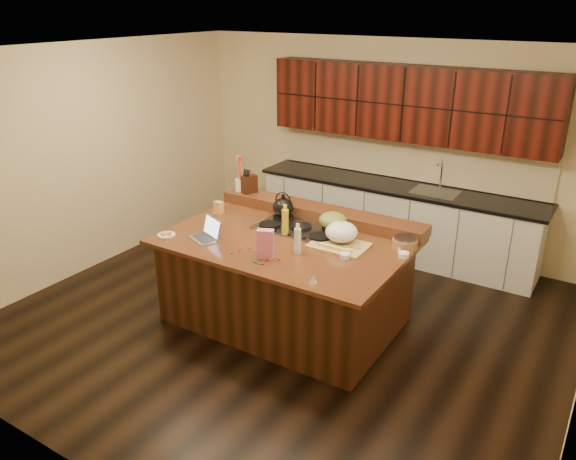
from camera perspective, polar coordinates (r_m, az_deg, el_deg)
The scene contains 34 objects.
room at distance 5.41m, azimuth -0.28°, elevation 3.26°, with size 5.52×5.02×2.72m.
island at distance 5.76m, azimuth -0.27°, elevation -5.09°, with size 2.40×1.60×0.92m.
back_ledge at distance 6.11m, azimuth 3.25°, elevation 1.79°, with size 2.40×0.30×0.12m, color black.
cooktop at distance 5.80m, azimuth 1.31°, elevation 0.21°, with size 0.92×0.52×0.05m.
back_counter at distance 7.30m, azimuth 11.19°, elevation 4.91°, with size 3.70×0.66×2.40m.
kettle at distance 6.00m, azimuth -0.50°, elevation 2.33°, with size 0.22×0.22×0.20m, color black.
green_bowl at distance 5.73m, azimuth 4.57°, elevation 1.02°, with size 0.28×0.28×0.16m, color olive.
laptop at distance 5.62m, azimuth -8.18°, elevation -0.34°, with size 0.37×0.33×0.21m.
oil_bottle at distance 5.62m, azimuth -0.29°, elevation 0.77°, with size 0.07×0.07×0.27m, color gold.
vinegar_bottle at distance 5.21m, azimuth 0.98°, elevation -1.14°, with size 0.06×0.06×0.25m, color silver.
wooden_tray at distance 5.44m, azimuth 5.40°, elevation -0.51°, with size 0.55×0.44×0.22m.
ramekin_a at distance 5.18m, azimuth 5.81°, elevation -2.62°, with size 0.10×0.10×0.04m, color white.
ramekin_b at distance 5.29m, azimuth 11.67°, elevation -2.48°, with size 0.10×0.10×0.04m, color white.
ramekin_c at distance 5.42m, azimuth 11.43°, elevation -1.81°, with size 0.10×0.10×0.04m, color white.
strainer_bowl at distance 5.47m, azimuth 11.78°, elevation -1.35°, with size 0.24×0.24×0.09m, color #996B3F.
kitchen_timer at distance 4.73m, azimuth 2.56°, elevation -4.91°, with size 0.08×0.08×0.07m, color silver.
pink_bag at distance 5.11m, azimuth -2.31°, elevation -1.44°, with size 0.15×0.08×0.28m, color #D5648C.
candy_plate at distance 5.78m, azimuth -12.26°, elevation -0.48°, with size 0.18×0.18×0.01m, color white.
package_box at distance 6.27m, azimuth -7.04°, elevation 2.28°, with size 0.10×0.07×0.13m, color #ECA253.
utensil_crock at distance 6.61m, azimuth -4.88°, elevation 4.58°, with size 0.12×0.12×0.14m, color white.
knife_block at distance 6.53m, azimuth -3.95°, elevation 4.68°, with size 0.10×0.17×0.21m, color black.
gumdrop_0 at distance 5.04m, azimuth -2.57°, elevation -3.45°, with size 0.02×0.02×0.02m, color red.
gumdrop_1 at distance 5.09m, azimuth -3.45°, elevation -3.18°, with size 0.02×0.02×0.02m, color #198C26.
gumdrop_2 at distance 5.36m, azimuth -3.92°, elevation -1.86°, with size 0.02×0.02×0.02m, color red.
gumdrop_3 at distance 5.38m, azimuth -4.74°, elevation -1.78°, with size 0.02×0.02×0.02m, color #198C26.
gumdrop_4 at distance 5.29m, azimuth -2.92°, elevation -2.13°, with size 0.02×0.02×0.02m, color red.
gumdrop_5 at distance 5.05m, azimuth -2.94°, elevation -3.42°, with size 0.02×0.02×0.02m, color #198C26.
gumdrop_6 at distance 5.12m, azimuth -2.07°, elevation -2.98°, with size 0.02×0.02×0.02m, color red.
gumdrop_7 at distance 5.27m, azimuth -5.73°, elevation -2.35°, with size 0.02×0.02×0.02m, color #198C26.
gumdrop_8 at distance 5.12m, azimuth -0.92°, elevation -2.98°, with size 0.02×0.02×0.02m, color red.
gumdrop_9 at distance 5.29m, azimuth -3.33°, elevation -2.14°, with size 0.02×0.02×0.02m, color #198C26.
gumdrop_10 at distance 5.32m, azimuth -4.97°, elevation -2.06°, with size 0.02×0.02×0.02m, color red.
gumdrop_11 at distance 5.07m, azimuth -3.25°, elevation -3.29°, with size 0.02×0.02×0.02m, color #198C26.
gumdrop_12 at distance 5.21m, azimuth -1.86°, elevation -2.52°, with size 0.02×0.02×0.02m, color red.
Camera 1 is at (2.74, -4.32, 3.12)m, focal length 35.00 mm.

